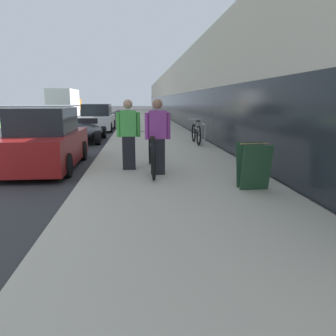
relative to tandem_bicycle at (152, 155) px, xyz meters
The scene contains 12 objects.
sidewalk_slab 18.22m from the tandem_bicycle, 88.38° to the left, with size 4.22×70.00×0.16m.
storefront_facade 27.36m from the tandem_bicycle, 73.72° to the left, with size 10.01×70.00×4.77m.
tandem_bicycle is the anchor object (origin of this frame).
person_rider 0.60m from the tandem_bicycle, 68.07° to the right, with size 0.59×0.23×1.73m.
person_bystander 0.79m from the tandem_bicycle, 150.66° to the left, with size 0.58×0.23×1.72m.
bike_rack_hoop 4.75m from the tandem_bicycle, 63.27° to the left, with size 0.05×0.60×0.84m.
cruiser_bike_nearest 5.45m from the tandem_bicycle, 68.44° to the left, with size 0.52×1.90×0.96m.
sandwich_board_sign 2.61m from the tandem_bicycle, 43.33° to the right, with size 0.56×0.56×0.90m.
parked_sedan_curbside 3.20m from the tandem_bicycle, 153.97° to the left, with size 1.83×4.01×1.73m.
vintage_roadster_curbside 7.99m from the tandem_bicycle, 110.37° to the left, with size 1.75×4.31×1.03m.
parked_sedan_far 13.53m from the tandem_bicycle, 102.07° to the left, with size 1.99×4.35×1.64m.
moving_truck 28.86m from the tandem_bicycle, 105.74° to the left, with size 2.44×6.86×2.98m.
Camera 1 is at (5.15, -5.04, 1.85)m, focal length 35.00 mm.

